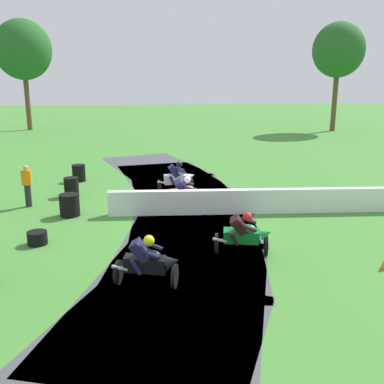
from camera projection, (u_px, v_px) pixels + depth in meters
ground_plane at (193, 214)px, 16.41m from camera, size 120.00×120.00×0.00m
track_asphalt at (171, 214)px, 16.36m from camera, size 7.82×26.01×0.01m
safety_barrier at (320, 200)px, 16.55m from camera, size 15.51×1.11×0.90m
motorcycle_lead_black at (148, 262)px, 10.63m from camera, size 1.70×1.07×1.43m
motorcycle_chase_green at (244, 234)px, 12.51m from camera, size 1.70×1.03×1.43m
motorcycle_trailing_orange at (185, 193)px, 16.78m from camera, size 1.68×0.86×1.43m
motorcycle_fourth_white at (177, 178)px, 19.17m from camera, size 1.68×0.80×1.42m
tire_stack_mid_a at (37, 238)px, 13.46m from camera, size 0.59×0.59×0.40m
tire_stack_mid_b at (70, 205)px, 16.11m from camera, size 0.71×0.71×0.80m
tire_stack_far at (71, 187)px, 18.69m from camera, size 0.60×0.60×0.80m
tire_stack_extra_a at (79, 173)px, 21.30m from camera, size 0.62×0.62×0.80m
track_marshal at (27, 186)px, 17.13m from camera, size 0.34×0.24×1.63m
tree_far_left at (23, 50)px, 39.20m from camera, size 4.96×4.96×9.62m
tree_far_right at (339, 50)px, 38.47m from camera, size 4.44×4.44×9.29m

